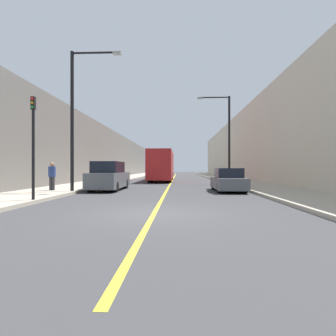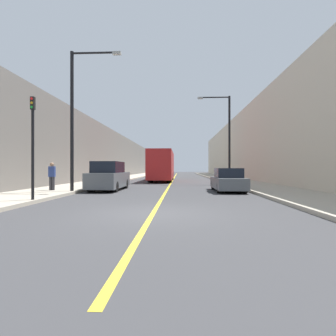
{
  "view_description": "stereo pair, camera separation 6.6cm",
  "coord_description": "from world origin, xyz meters",
  "px_view_note": "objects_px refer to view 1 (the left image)",
  "views": [
    {
      "loc": [
        0.83,
        -8.7,
        1.51
      ],
      "look_at": [
        -0.03,
        11.81,
        1.52
      ],
      "focal_mm": 28.0,
      "sensor_mm": 36.0,
      "label": 1
    },
    {
      "loc": [
        0.89,
        -8.7,
        1.51
      ],
      "look_at": [
        -0.03,
        11.81,
        1.52
      ],
      "focal_mm": 28.0,
      "sensor_mm": 36.0,
      "label": 2
    }
  ],
  "objects_px": {
    "bus": "(162,165)",
    "pedestrian": "(52,176)",
    "street_lamp_right": "(226,133)",
    "street_lamp_left": "(77,111)",
    "car_right_near": "(228,181)",
    "traffic_light": "(33,144)",
    "parked_suv_left": "(109,177)"
  },
  "relations": [
    {
      "from": "car_right_near",
      "to": "traffic_light",
      "type": "relative_size",
      "value": 0.97
    },
    {
      "from": "parked_suv_left",
      "to": "car_right_near",
      "type": "height_order",
      "value": "parked_suv_left"
    },
    {
      "from": "bus",
      "to": "pedestrian",
      "type": "xyz_separation_m",
      "value": [
        -5.76,
        -14.91,
        -0.8
      ]
    },
    {
      "from": "parked_suv_left",
      "to": "pedestrian",
      "type": "height_order",
      "value": "parked_suv_left"
    },
    {
      "from": "bus",
      "to": "parked_suv_left",
      "type": "xyz_separation_m",
      "value": [
        -2.77,
        -12.89,
        -0.93
      ]
    },
    {
      "from": "car_right_near",
      "to": "pedestrian",
      "type": "xyz_separation_m",
      "value": [
        -10.97,
        -1.44,
        0.36
      ]
    },
    {
      "from": "parked_suv_left",
      "to": "street_lamp_right",
      "type": "bearing_deg",
      "value": 36.64
    },
    {
      "from": "bus",
      "to": "street_lamp_right",
      "type": "bearing_deg",
      "value": -43.33
    },
    {
      "from": "street_lamp_right",
      "to": "traffic_light",
      "type": "distance_m",
      "value": 17.43
    },
    {
      "from": "parked_suv_left",
      "to": "street_lamp_left",
      "type": "bearing_deg",
      "value": -117.43
    },
    {
      "from": "street_lamp_right",
      "to": "street_lamp_left",
      "type": "bearing_deg",
      "value": -138.37
    },
    {
      "from": "bus",
      "to": "street_lamp_left",
      "type": "distance_m",
      "value": 16.18
    },
    {
      "from": "bus",
      "to": "street_lamp_right",
      "type": "distance_m",
      "value": 9.3
    },
    {
      "from": "car_right_near",
      "to": "pedestrian",
      "type": "bearing_deg",
      "value": -172.53
    },
    {
      "from": "car_right_near",
      "to": "traffic_light",
      "type": "xyz_separation_m",
      "value": [
        -9.43,
        -6.21,
        1.87
      ]
    },
    {
      "from": "parked_suv_left",
      "to": "street_lamp_left",
      "type": "height_order",
      "value": "street_lamp_left"
    },
    {
      "from": "car_right_near",
      "to": "pedestrian",
      "type": "relative_size",
      "value": 2.51
    },
    {
      "from": "bus",
      "to": "street_lamp_left",
      "type": "height_order",
      "value": "street_lamp_left"
    },
    {
      "from": "street_lamp_right",
      "to": "pedestrian",
      "type": "height_order",
      "value": "street_lamp_right"
    },
    {
      "from": "street_lamp_right",
      "to": "traffic_light",
      "type": "xyz_separation_m",
      "value": [
        -10.64,
        -13.62,
        -2.24
      ]
    },
    {
      "from": "bus",
      "to": "pedestrian",
      "type": "relative_size",
      "value": 6.38
    },
    {
      "from": "parked_suv_left",
      "to": "traffic_light",
      "type": "bearing_deg",
      "value": -102.06
    },
    {
      "from": "bus",
      "to": "pedestrian",
      "type": "bearing_deg",
      "value": -111.13
    },
    {
      "from": "parked_suv_left",
      "to": "street_lamp_right",
      "type": "height_order",
      "value": "street_lamp_right"
    },
    {
      "from": "street_lamp_right",
      "to": "parked_suv_left",
      "type": "bearing_deg",
      "value": -143.36
    },
    {
      "from": "bus",
      "to": "traffic_light",
      "type": "height_order",
      "value": "traffic_light"
    },
    {
      "from": "parked_suv_left",
      "to": "car_right_near",
      "type": "bearing_deg",
      "value": -4.15
    },
    {
      "from": "pedestrian",
      "to": "parked_suv_left",
      "type": "bearing_deg",
      "value": 34.0
    },
    {
      "from": "bus",
      "to": "parked_suv_left",
      "type": "relative_size",
      "value": 2.18
    },
    {
      "from": "car_right_near",
      "to": "street_lamp_right",
      "type": "distance_m",
      "value": 8.56
    },
    {
      "from": "bus",
      "to": "street_lamp_left",
      "type": "relative_size",
      "value": 1.31
    },
    {
      "from": "street_lamp_right",
      "to": "pedestrian",
      "type": "xyz_separation_m",
      "value": [
        -12.18,
        -8.85,
        -3.75
      ]
    }
  ]
}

